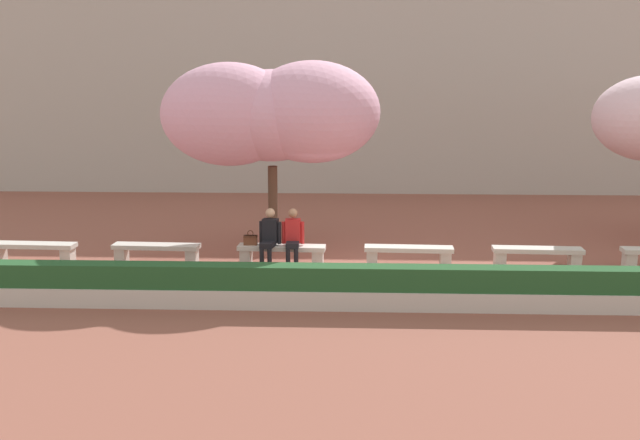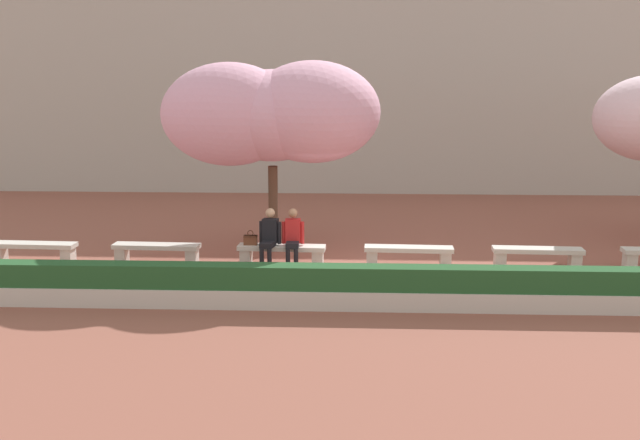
% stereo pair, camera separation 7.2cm
% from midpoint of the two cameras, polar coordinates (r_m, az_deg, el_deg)
% --- Properties ---
extents(ground_plane, '(100.00, 100.00, 0.00)m').
position_cam_midpoint_polar(ground_plane, '(16.90, 1.79, -3.47)').
color(ground_plane, '#8E5142').
extents(building_facade, '(32.52, 4.00, 8.54)m').
position_cam_midpoint_polar(building_facade, '(28.57, 2.10, 11.15)').
color(building_facade, '#B7B2A8').
rests_on(building_facade, ground).
extents(stone_bench_west_end, '(1.99, 0.50, 0.45)m').
position_cam_midpoint_polar(stone_bench_west_end, '(18.34, -21.14, -2.08)').
color(stone_bench_west_end, beige).
rests_on(stone_bench_west_end, ground).
extents(stone_bench_near_west, '(1.99, 0.50, 0.45)m').
position_cam_midpoint_polar(stone_bench_near_west, '(17.40, -12.47, -2.27)').
color(stone_bench_near_west, beige).
rests_on(stone_bench_near_west, ground).
extents(stone_bench_center, '(1.99, 0.50, 0.45)m').
position_cam_midpoint_polar(stone_bench_center, '(16.90, -3.06, -2.41)').
color(stone_bench_center, beige).
rests_on(stone_bench_center, ground).
extents(stone_bench_near_east, '(1.99, 0.50, 0.45)m').
position_cam_midpoint_polar(stone_bench_near_east, '(16.88, 6.65, -2.49)').
color(stone_bench_near_east, beige).
rests_on(stone_bench_near_east, ground).
extents(stone_bench_east_end, '(1.99, 0.50, 0.45)m').
position_cam_midpoint_polar(stone_bench_east_end, '(17.33, 16.12, -2.50)').
color(stone_bench_east_end, beige).
rests_on(stone_bench_east_end, ground).
extents(person_seated_left, '(0.50, 0.72, 1.29)m').
position_cam_midpoint_polar(person_seated_left, '(16.79, -4.00, -1.15)').
color(person_seated_left, black).
rests_on(person_seated_left, ground).
extents(person_seated_right, '(0.51, 0.68, 1.29)m').
position_cam_midpoint_polar(person_seated_right, '(16.74, -2.21, -1.16)').
color(person_seated_right, black).
rests_on(person_seated_right, ground).
extents(handbag, '(0.30, 0.15, 0.34)m').
position_cam_midpoint_polar(handbag, '(16.94, -5.44, -1.48)').
color(handbag, brown).
rests_on(handbag, stone_bench_center).
extents(cherry_tree_main, '(5.12, 3.36, 4.56)m').
position_cam_midpoint_polar(cherry_tree_main, '(17.74, -3.64, 8.07)').
color(cherry_tree_main, '#513828').
rests_on(cherry_tree_main, ground).
extents(planter_hedge_foreground, '(18.32, 0.50, 0.80)m').
position_cam_midpoint_polar(planter_hedge_foreground, '(13.82, 1.67, -5.16)').
color(planter_hedge_foreground, beige).
rests_on(planter_hedge_foreground, ground).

